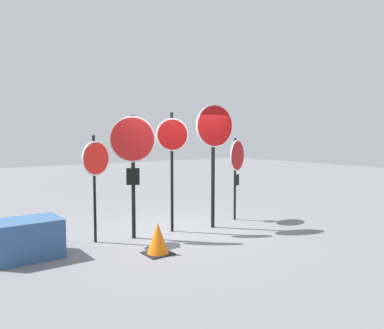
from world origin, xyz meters
name	(u,v)px	position (x,y,z in m)	size (l,w,h in m)	color
ground_plane	(175,232)	(0.00, 0.00, 0.00)	(40.00, 40.00, 0.00)	slate
stop_sign_0	(96,166)	(-1.64, 0.24, 1.48)	(0.63, 0.26, 2.06)	black
stop_sign_1	(133,151)	(-0.95, 0.06, 1.75)	(0.78, 0.49, 2.45)	black
stop_sign_2	(172,147)	(-0.03, 0.06, 1.81)	(0.65, 0.28, 2.54)	black
stop_sign_3	(214,139)	(0.91, -0.18, 1.97)	(0.93, 0.18, 2.74)	black
stop_sign_4	(237,161)	(1.87, 0.11, 1.43)	(0.69, 0.32, 1.99)	black
traffic_cone_0	(158,239)	(-1.05, -1.06, 0.27)	(0.46, 0.46, 0.55)	black
storage_crate	(27,239)	(-2.93, 0.05, 0.33)	(1.05, 0.78, 0.65)	#335684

